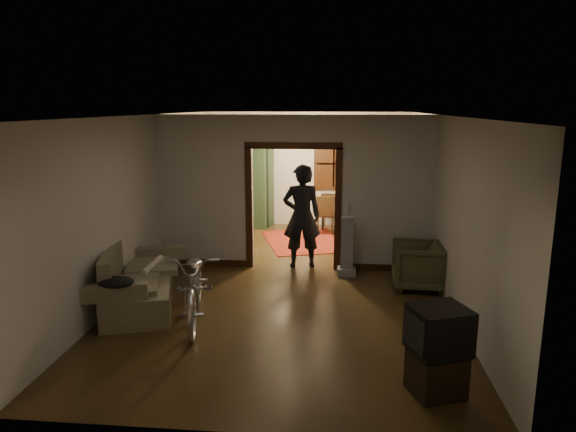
# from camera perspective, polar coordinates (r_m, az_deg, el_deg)

# --- Properties ---
(floor) EXTENTS (5.00, 8.50, 0.01)m
(floor) POSITION_cam_1_polar(r_m,az_deg,el_deg) (8.93, 0.18, -7.14)
(floor) COLOR #31220F
(floor) RESTS_ON ground
(ceiling) EXTENTS (5.00, 8.50, 0.01)m
(ceiling) POSITION_cam_1_polar(r_m,az_deg,el_deg) (8.43, 0.20, 11.13)
(ceiling) COLOR white
(ceiling) RESTS_ON floor
(wall_back) EXTENTS (5.00, 0.02, 2.80)m
(wall_back) POSITION_cam_1_polar(r_m,az_deg,el_deg) (12.76, 1.94, 5.20)
(wall_back) COLOR beige
(wall_back) RESTS_ON floor
(wall_left) EXTENTS (0.02, 8.50, 2.80)m
(wall_left) POSITION_cam_1_polar(r_m,az_deg,el_deg) (9.14, -15.63, 1.94)
(wall_left) COLOR beige
(wall_left) RESTS_ON floor
(wall_right) EXTENTS (0.02, 8.50, 2.80)m
(wall_right) POSITION_cam_1_polar(r_m,az_deg,el_deg) (8.71, 16.81, 1.37)
(wall_right) COLOR beige
(wall_right) RESTS_ON floor
(partition_wall) EXTENTS (5.00, 0.14, 2.80)m
(partition_wall) POSITION_cam_1_polar(r_m,az_deg,el_deg) (9.30, 0.61, 2.57)
(partition_wall) COLOR beige
(partition_wall) RESTS_ON floor
(door_casing) EXTENTS (1.74, 0.20, 2.32)m
(door_casing) POSITION_cam_1_polar(r_m,az_deg,el_deg) (9.36, 0.61, 0.76)
(door_casing) COLOR #31190B
(door_casing) RESTS_ON floor
(far_window) EXTENTS (0.98, 0.06, 1.28)m
(far_window) POSITION_cam_1_polar(r_m,az_deg,el_deg) (12.68, 5.11, 5.79)
(far_window) COLOR black
(far_window) RESTS_ON wall_back
(chandelier) EXTENTS (0.24, 0.24, 0.24)m
(chandelier) POSITION_cam_1_polar(r_m,az_deg,el_deg) (10.93, 1.40, 9.02)
(chandelier) COLOR #FFE0A5
(chandelier) RESTS_ON ceiling
(light_switch) EXTENTS (0.08, 0.01, 0.12)m
(light_switch) POSITION_cam_1_polar(r_m,az_deg,el_deg) (9.23, 7.08, 1.45)
(light_switch) COLOR silver
(light_switch) RESTS_ON partition_wall
(sofa) EXTENTS (1.46, 2.21, 0.94)m
(sofa) POSITION_cam_1_polar(r_m,az_deg,el_deg) (8.05, -16.22, -6.31)
(sofa) COLOR brown
(sofa) RESTS_ON floor
(rolled_paper) EXTENTS (0.10, 0.79, 0.10)m
(rolled_paper) POSITION_cam_1_polar(r_m,az_deg,el_deg) (8.26, -14.84, -5.30)
(rolled_paper) COLOR beige
(rolled_paper) RESTS_ON sofa
(jacket) EXTENTS (0.48, 0.36, 0.14)m
(jacket) POSITION_cam_1_polar(r_m,az_deg,el_deg) (7.18, -18.60, -6.97)
(jacket) COLOR black
(jacket) RESTS_ON sofa
(bicycle) EXTENTS (1.11, 2.11, 1.05)m
(bicycle) POSITION_cam_1_polar(r_m,az_deg,el_deg) (7.32, -10.21, -7.41)
(bicycle) COLOR silver
(bicycle) RESTS_ON floor
(armchair) EXTENTS (0.88, 0.86, 0.77)m
(armchair) POSITION_cam_1_polar(r_m,az_deg,el_deg) (8.73, 14.29, -5.34)
(armchair) COLOR #454B2A
(armchair) RESTS_ON floor
(tv_stand) EXTENTS (0.63, 0.60, 0.46)m
(tv_stand) POSITION_cam_1_polar(r_m,az_deg,el_deg) (5.79, 16.13, -16.44)
(tv_stand) COLOR black
(tv_stand) RESTS_ON floor
(crt_tv) EXTENTS (0.69, 0.66, 0.48)m
(crt_tv) POSITION_cam_1_polar(r_m,az_deg,el_deg) (5.58, 16.43, -12.03)
(crt_tv) COLOR black
(crt_tv) RESTS_ON tv_stand
(vacuum) EXTENTS (0.37, 0.32, 1.06)m
(vacuum) POSITION_cam_1_polar(r_m,az_deg,el_deg) (9.11, 6.59, -3.34)
(vacuum) COLOR gray
(vacuum) RESTS_ON floor
(person) EXTENTS (0.78, 0.59, 1.92)m
(person) POSITION_cam_1_polar(r_m,az_deg,el_deg) (9.42, 1.54, -0.03)
(person) COLOR black
(person) RESTS_ON floor
(oriental_rug) EXTENTS (2.19, 2.52, 0.02)m
(oriental_rug) POSITION_cam_1_polar(r_m,az_deg,el_deg) (11.40, 1.88, -2.79)
(oriental_rug) COLOR maroon
(oriental_rug) RESTS_ON floor
(locker) EXTENTS (1.12, 0.83, 2.00)m
(locker) POSITION_cam_1_polar(r_m,az_deg,el_deg) (12.70, -4.16, 3.32)
(locker) COLOR #223923
(locker) RESTS_ON floor
(globe) EXTENTS (0.27, 0.27, 0.27)m
(globe) POSITION_cam_1_polar(r_m,az_deg,el_deg) (12.59, -4.22, 7.55)
(globe) COLOR #1E5972
(globe) RESTS_ON locker
(desk) EXTENTS (1.19, 0.82, 0.80)m
(desk) POSITION_cam_1_polar(r_m,az_deg,el_deg) (12.53, 6.14, 0.37)
(desk) COLOR black
(desk) RESTS_ON floor
(desk_chair) EXTENTS (0.51, 0.51, 0.92)m
(desk_chair) POSITION_cam_1_polar(r_m,az_deg,el_deg) (11.99, 4.17, 0.15)
(desk_chair) COLOR black
(desk_chair) RESTS_ON floor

